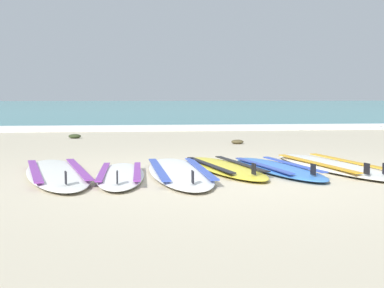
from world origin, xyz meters
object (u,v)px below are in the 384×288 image
object	(u,v)px
surfboard_4	(277,168)
surfboard_5	(333,166)
surfboard_0	(57,173)
surfboard_3	(225,167)
surfboard_1	(120,175)
surfboard_2	(179,172)

from	to	relation	value
surfboard_4	surfboard_5	world-z (taller)	same
surfboard_0	surfboard_3	size ratio (longest dim) A/B	1.20
surfboard_1	surfboard_2	bearing A→B (deg)	13.72
surfboard_0	surfboard_2	xyz separation A→B (m)	(1.27, -0.07, 0.00)
surfboard_2	surfboard_1	bearing A→B (deg)	-166.28
surfboard_1	surfboard_5	xyz separation A→B (m)	(2.41, 0.46, 0.00)
surfboard_5	surfboard_2	bearing A→B (deg)	-170.29
surfboard_0	surfboard_3	bearing A→B (deg)	7.30
surfboard_0	surfboard_5	world-z (taller)	same
surfboard_3	surfboard_4	world-z (taller)	same
surfboard_2	surfboard_4	size ratio (longest dim) A/B	1.18
surfboard_1	surfboard_3	world-z (taller)	same
surfboard_0	surfboard_5	distance (m)	3.08
surfboard_3	surfboard_2	bearing A→B (deg)	-151.01
surfboard_5	surfboard_1	bearing A→B (deg)	-169.26
surfboard_1	surfboard_4	bearing A→B (deg)	10.80
surfboard_2	surfboard_3	distance (m)	0.61
surfboard_1	surfboard_5	distance (m)	2.46
surfboard_3	surfboard_5	bearing A→B (deg)	0.47
surfboard_2	surfboard_3	xyz separation A→B (m)	(0.54, 0.30, 0.00)
surfboard_1	surfboard_2	size ratio (longest dim) A/B	0.78
surfboard_0	surfboard_4	distance (m)	2.38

